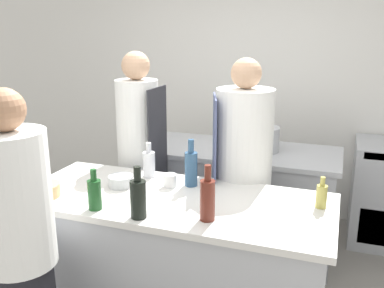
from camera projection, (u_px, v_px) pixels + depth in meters
wall_back at (250, 80)px, 4.44m from camera, size 8.00×0.06×2.80m
prep_counter at (174, 264)px, 2.76m from camera, size 1.94×0.82×0.93m
pass_counter at (239, 199)px, 3.78m from camera, size 1.66×0.74×0.93m
chef_at_prep_near at (20, 251)px, 2.18m from camera, size 0.41×0.39×1.68m
chef_at_stove at (139, 162)px, 3.40m from camera, size 0.34×0.33×1.77m
chef_at_pass_far at (242, 183)px, 3.05m from camera, size 0.46×0.45×1.75m
bottle_olive_oil at (138, 198)px, 2.33m from camera, size 0.09×0.09×0.30m
bottle_vinegar at (322, 196)px, 2.47m from camera, size 0.06×0.06×0.19m
bottle_wine at (149, 163)px, 2.97m from camera, size 0.08×0.08×0.25m
bottle_cooking_oil at (95, 193)px, 2.44m from camera, size 0.08×0.08×0.24m
bottle_sauce at (208, 198)px, 2.30m from camera, size 0.08×0.08×0.31m
bottle_water at (191, 168)px, 2.79m from camera, size 0.08×0.08×0.31m
bowl_mixing_large at (43, 190)px, 2.64m from camera, size 0.21×0.21×0.08m
bowl_prep_small at (121, 181)px, 2.80m from camera, size 0.16×0.16×0.07m
cup at (170, 180)px, 2.80m from camera, size 0.09×0.09×0.08m
stockpot at (261, 139)px, 3.59m from camera, size 0.31×0.31×0.20m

